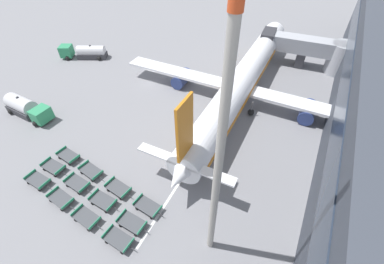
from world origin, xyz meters
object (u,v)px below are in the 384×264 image
at_px(baggage_dolly_row_near_col_a, 38,180).
at_px(baggage_dolly_row_near_col_c, 86,218).
at_px(baggage_dolly_row_mid_a_col_d, 132,223).
at_px(fuel_tanker_secondary, 86,52).
at_px(baggage_dolly_row_mid_a_col_b, 77,183).
at_px(baggage_dolly_row_near_col_d, 118,239).
at_px(apron_light_mast, 222,129).
at_px(baggage_dolly_row_mid_a_col_a, 53,167).
at_px(baggage_dolly_row_mid_b_col_d, 148,206).
at_px(airplane, 242,81).
at_px(baggage_dolly_row_mid_a_col_c, 103,201).
at_px(baggage_dolly_row_near_col_b, 61,199).
at_px(baggage_dolly_row_mid_b_col_c, 118,188).
at_px(fuel_tanker_primary, 26,108).
at_px(baggage_dolly_row_mid_b_col_a, 68,156).
at_px(baggage_dolly_row_mid_b_col_b, 91,171).

distance_m(baggage_dolly_row_near_col_a, baggage_dolly_row_near_col_c, 8.72).
bearing_deg(baggage_dolly_row_near_col_c, baggage_dolly_row_mid_a_col_d, 21.00).
xyz_separation_m(fuel_tanker_secondary, baggage_dolly_row_mid_a_col_b, (22.96, -25.03, -0.73)).
relative_size(baggage_dolly_row_near_col_d, baggage_dolly_row_mid_a_col_d, 1.00).
bearing_deg(apron_light_mast, baggage_dolly_row_mid_a_col_d, -166.55).
distance_m(baggage_dolly_row_mid_a_col_a, apron_light_mast, 26.18).
bearing_deg(baggage_dolly_row_mid_a_col_d, baggage_dolly_row_mid_b_col_d, 80.76).
height_order(airplane, baggage_dolly_row_mid_a_col_c, airplane).
height_order(baggage_dolly_row_mid_a_col_a, baggage_dolly_row_mid_a_col_b, same).
relative_size(baggage_dolly_row_near_col_d, baggage_dolly_row_mid_a_col_c, 1.00).
xyz_separation_m(baggage_dolly_row_near_col_b, baggage_dolly_row_mid_a_col_a, (-4.47, 2.85, 0.00)).
distance_m(baggage_dolly_row_near_col_c, baggage_dolly_row_mid_a_col_a, 9.29).
xyz_separation_m(baggage_dolly_row_mid_a_col_a, baggage_dolly_row_mid_b_col_d, (13.71, 0.89, 0.00)).
xyz_separation_m(baggage_dolly_row_near_col_a, baggage_dolly_row_mid_a_col_c, (8.82, 1.46, 0.00)).
height_order(baggage_dolly_row_near_col_b, baggage_dolly_row_mid_b_col_c, same).
bearing_deg(baggage_dolly_row_mid_a_col_a, baggage_dolly_row_mid_b_col_d, 3.71).
height_order(fuel_tanker_primary, baggage_dolly_row_mid_a_col_d, fuel_tanker_primary).
distance_m(airplane, baggage_dolly_row_near_col_b, 30.72).
distance_m(fuel_tanker_secondary, baggage_dolly_row_near_col_a, 32.62).
height_order(fuel_tanker_primary, baggage_dolly_row_mid_a_col_b, fuel_tanker_primary).
xyz_separation_m(baggage_dolly_row_near_col_c, baggage_dolly_row_mid_a_col_b, (-4.17, 2.77, 0.00)).
bearing_deg(baggage_dolly_row_mid_a_col_a, baggage_dolly_row_mid_a_col_c, -5.47).
bearing_deg(baggage_dolly_row_mid_a_col_a, baggage_dolly_row_mid_a_col_b, -5.72).
relative_size(baggage_dolly_row_near_col_a, baggage_dolly_row_mid_a_col_c, 1.00).
distance_m(airplane, baggage_dolly_row_mid_a_col_c, 27.50).
relative_size(baggage_dolly_row_near_col_a, baggage_dolly_row_mid_b_col_a, 0.99).
distance_m(airplane, baggage_dolly_row_mid_a_col_d, 27.38).
distance_m(baggage_dolly_row_near_col_b, baggage_dolly_row_mid_b_col_a, 6.60).
height_order(airplane, baggage_dolly_row_near_col_c, airplane).
relative_size(airplane, baggage_dolly_row_mid_a_col_a, 13.06).
xyz_separation_m(baggage_dolly_row_near_col_b, baggage_dolly_row_near_col_d, (8.75, -0.64, 0.00)).
distance_m(fuel_tanker_secondary, baggage_dolly_row_mid_a_col_b, 33.97).
relative_size(fuel_tanker_primary, baggage_dolly_row_near_col_d, 2.32).
bearing_deg(baggage_dolly_row_mid_a_col_b, fuel_tanker_primary, 159.44).
xyz_separation_m(fuel_tanker_secondary, baggage_dolly_row_mid_b_col_a, (18.65, -22.37, -0.73)).
xyz_separation_m(airplane, baggage_dolly_row_mid_a_col_a, (-15.49, -25.68, -2.87)).
distance_m(baggage_dolly_row_mid_b_col_a, baggage_dolly_row_mid_b_col_b, 4.46).
distance_m(baggage_dolly_row_near_col_b, baggage_dolly_row_mid_b_col_b, 4.54).
distance_m(fuel_tanker_primary, baggage_dolly_row_mid_b_col_d, 26.76).
xyz_separation_m(baggage_dolly_row_mid_a_col_b, baggage_dolly_row_mid_b_col_d, (9.17, 1.34, 0.00)).
bearing_deg(baggage_dolly_row_mid_a_col_b, baggage_dolly_row_near_col_a, -157.63).
bearing_deg(baggage_dolly_row_mid_b_col_b, baggage_dolly_row_mid_b_col_d, -5.04).
xyz_separation_m(baggage_dolly_row_near_col_b, baggage_dolly_row_mid_a_col_d, (8.85, 1.39, 0.00)).
bearing_deg(baggage_dolly_row_mid_b_col_b, airplane, 65.70).
bearing_deg(fuel_tanker_secondary, baggage_dolly_row_near_col_d, -41.57).
relative_size(fuel_tanker_secondary, baggage_dolly_row_mid_b_col_a, 2.56).
xyz_separation_m(baggage_dolly_row_near_col_a, baggage_dolly_row_near_col_c, (8.67, -0.92, 0.00)).
bearing_deg(fuel_tanker_secondary, airplane, 1.87).
bearing_deg(baggage_dolly_row_near_col_a, baggage_dolly_row_mid_b_col_a, 87.64).
bearing_deg(baggage_dolly_row_mid_b_col_d, baggage_dolly_row_mid_a_col_b, -171.67).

